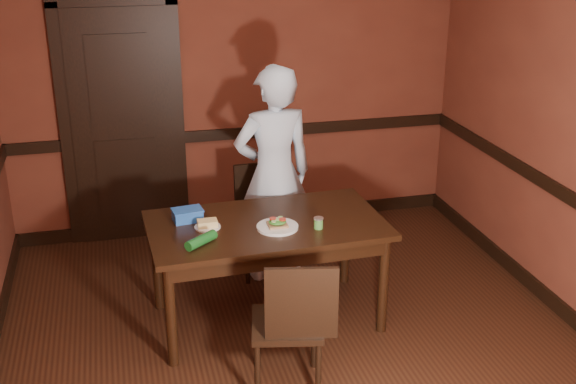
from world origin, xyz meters
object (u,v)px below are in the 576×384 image
dining_table (267,272)px  chair_far (261,221)px  food_tub (187,215)px  person (274,175)px  sandwich_plate (277,225)px  sauce_jar (318,223)px  chair_near (287,322)px  cheese_saucer (207,225)px

dining_table → chair_far: size_ratio=1.86×
food_tub → person: bearing=26.6°
sandwich_plate → sauce_jar: (0.27, -0.07, 0.02)m
chair_near → food_tub: chair_near is taller
sauce_jar → chair_far: bearing=102.3°
chair_near → cheese_saucer: size_ratio=5.10×
chair_far → chair_near: chair_near is taller
dining_table → food_tub: bearing=160.3°
chair_near → food_tub: (-0.47, 0.96, 0.35)m
chair_far → dining_table: bearing=-105.2°
chair_far → sandwich_plate: bearing=-100.5°
food_tub → chair_far: bearing=34.9°
dining_table → chair_far: 0.76m
dining_table → chair_near: (-0.05, -0.79, 0.07)m
dining_table → person: bearing=70.6°
food_tub → sandwich_plate: bearing=-32.9°
chair_far → sandwich_plate: chair_far is taller
sandwich_plate → cheese_saucer: (-0.46, 0.12, 0.00)m
sandwich_plate → sauce_jar: 0.28m
chair_near → person: person is taller
cheese_saucer → food_tub: bearing=127.8°
chair_near → person: 1.53m
chair_near → person: size_ratio=0.52×
chair_far → food_tub: bearing=-143.7°
chair_far → person: 0.44m
sauce_jar → sandwich_plate: bearing=165.8°
dining_table → sauce_jar: (0.32, -0.18, 0.42)m
sandwich_plate → food_tub: food_tub is taller
sauce_jar → cheese_saucer: (-0.73, 0.19, -0.02)m
person → cheese_saucer: person is taller
chair_near → sandwich_plate: (0.10, 0.69, 0.33)m
dining_table → chair_far: bearing=78.8°
dining_table → food_tub: food_tub is taller
person → sandwich_plate: size_ratio=6.08×
cheese_saucer → chair_far: bearing=54.5°
dining_table → person: size_ratio=0.94×
chair_near → cheese_saucer: (-0.36, 0.81, 0.33)m
dining_table → sauce_jar: sauce_jar is taller
chair_near → sauce_jar: 0.80m
person → cheese_saucer: (-0.61, -0.64, -0.08)m
chair_near → sandwich_plate: 0.77m
sandwich_plate → food_tub: size_ratio=1.27×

